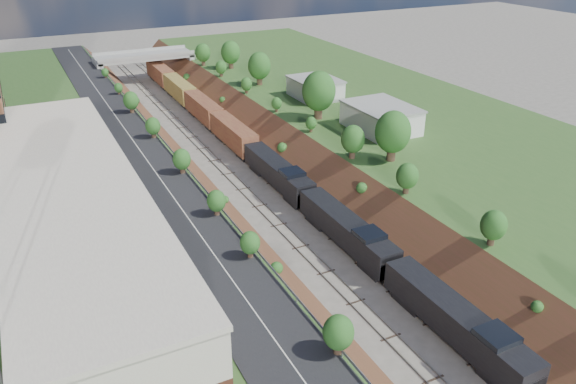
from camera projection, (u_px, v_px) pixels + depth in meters
platform_left at (21, 188)px, 80.51m from camera, size 44.00×180.00×5.00m
platform_right at (396, 122)px, 107.07m from camera, size 44.00×180.00×5.00m
embankment_left at (172, 176)px, 90.45m from camera, size 10.00×180.00×10.00m
embankment_right at (293, 153)px, 99.30m from camera, size 10.00×180.00×10.00m
rail_left_track at (221, 166)px, 93.79m from camera, size 1.58×180.00×0.18m
rail_right_track at (250, 161)px, 95.88m from camera, size 1.58×180.00×0.18m
road at (141, 152)px, 86.45m from camera, size 8.00×180.00×0.10m
guardrail at (167, 145)px, 87.72m from camera, size 0.10×171.00×0.70m
commercial_building at (71, 207)px, 62.19m from camera, size 14.30×62.30×7.00m
overpass at (145, 62)px, 142.71m from camera, size 24.50×8.30×7.40m
white_building_near at (381, 118)px, 94.84m from camera, size 9.00×12.00×4.00m
white_building_far at (315, 89)px, 112.46m from camera, size 8.00×10.00×3.60m
tree_right_large at (393, 132)px, 81.52m from camera, size 5.25×5.25×7.61m
tree_left_crest at (272, 261)px, 54.83m from camera, size 2.45×2.45×3.55m
freight_train at (238, 138)px, 98.85m from camera, size 3.14×126.48×4.67m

